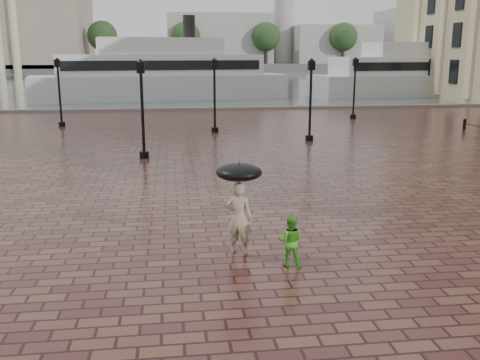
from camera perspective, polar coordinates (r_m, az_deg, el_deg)
The scene contains 12 objects.
ground at distance 16.48m, azimuth 9.55°, elevation -3.68°, with size 300.00×300.00×0.00m, color #391A1A.
harbour_water at distance 107.27m, azimuth -4.94°, elevation 10.71°, with size 240.00×240.00×0.00m, color #495559.
quay_edge at distance 47.54m, azimuth -1.68°, elevation 7.55°, with size 80.00×0.60×0.30m, color slate.
far_shore at distance 175.17m, azimuth -5.96°, elevation 12.01°, with size 300.00×60.00×2.00m, color #4C4C47.
distant_skyline at distance 173.38m, azimuth 10.73°, elevation 14.63°, with size 102.50×22.00×33.00m.
far_trees at distance 153.20m, azimuth -5.81°, elevation 14.98°, with size 188.00×8.00×13.50m.
street_lamps at distance 32.90m, azimuth -1.97°, elevation 9.05°, with size 21.44×14.44×4.40m.
adult_pedestrian at distance 12.91m, azimuth -0.10°, elevation -4.10°, with size 0.66×0.43×1.80m, color tan.
child_pedestrian at distance 12.33m, azimuth 5.39°, elevation -6.49°, with size 0.58×0.45×1.20m, color green.
ferry_near at distance 58.74m, azimuth -8.44°, elevation 11.09°, with size 27.39×10.98×8.75m.
ferry_far at distance 66.55m, azimuth 18.32°, elevation 10.68°, with size 25.79×9.90×8.25m.
umbrella at distance 12.62m, azimuth -0.10°, elevation 0.82°, with size 1.10×1.10×1.17m.
Camera 1 is at (-4.70, -15.06, 4.76)m, focal length 40.00 mm.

